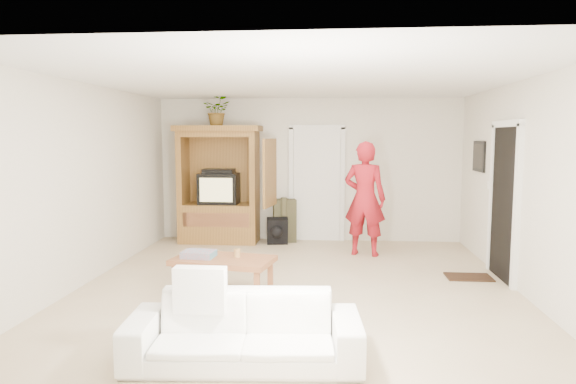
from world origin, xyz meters
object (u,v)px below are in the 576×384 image
object	(u,v)px
armoire	(220,192)
sofa	(244,330)
coffee_table	(223,262)
man	(365,199)

from	to	relation	value
armoire	sofa	distance (m)	5.13
coffee_table	man	bearing A→B (deg)	61.38
coffee_table	armoire	bearing A→B (deg)	114.01
sofa	coffee_table	bearing A→B (deg)	103.06
armoire	sofa	world-z (taller)	armoire
man	armoire	bearing A→B (deg)	-2.68
sofa	armoire	bearing A→B (deg)	100.46
sofa	coffee_table	distance (m)	1.98
armoire	sofa	bearing A→B (deg)	-75.34
man	coffee_table	size ratio (longest dim) A/B	1.42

